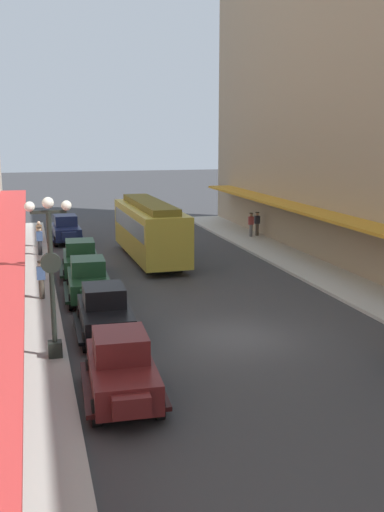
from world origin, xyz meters
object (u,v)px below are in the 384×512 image
pedestrian_3 (40,241)px  pedestrian_4 (41,279)px  pedestrian_2 (251,224)px  streetcar (150,228)px  parked_car_4 (66,229)px  parked_car_2 (122,366)px  parked_car_3 (88,279)px  pedestrian_1 (7,235)px  pedestrian_5 (257,223)px  parked_car_0 (81,258)px  pedestrian_0 (39,234)px  parked_car_5 (105,311)px  lamp_post_with_clock (51,271)px

pedestrian_3 → pedestrian_4: same height
pedestrian_2 → pedestrian_3: 14.67m
streetcar → pedestrian_3: streetcar is taller
pedestrian_3 → pedestrian_2: bearing=10.5°
parked_car_4 → pedestrian_3: (-1.83, -4.63, 0.07)m
parked_car_2 → parked_car_3: 10.25m
pedestrian_1 → pedestrian_5: bearing=1.0°
parked_car_2 → pedestrian_5: bearing=60.4°
parked_car_0 → parked_car_2: 14.88m
parked_car_2 → pedestrian_1: bearing=99.2°
pedestrian_1 → pedestrian_3: bearing=-53.6°
pedestrian_3 → parked_car_0: bearing=-70.6°
parked_car_2 → pedestrian_0: bearing=94.3°
pedestrian_1 → pedestrian_0: bearing=2.0°
parked_car_3 → pedestrian_5: size_ratio=2.58×
parked_car_2 → pedestrian_3: parked_car_2 is taller
parked_car_5 → lamp_post_with_clock: 3.36m
pedestrian_0 → parked_car_4: bearing=46.6°
parked_car_2 → lamp_post_with_clock: bearing=116.4°
pedestrian_4 → parked_car_3: bearing=-8.0°
streetcar → pedestrian_4: streetcar is taller
parked_car_2 → parked_car_5: size_ratio=1.01×
pedestrian_0 → streetcar: bearing=-40.8°
pedestrian_2 → pedestrian_5: same height
parked_car_4 → pedestrian_5: parked_car_4 is taller
pedestrian_0 → pedestrian_3: pedestrian_3 is taller
pedestrian_0 → pedestrian_4: size_ratio=0.98×
parked_car_3 → pedestrian_4: 2.03m
parked_car_2 → parked_car_5: 5.25m
parked_car_4 → pedestrian_3: parked_car_4 is taller
pedestrian_1 → pedestrian_2: pedestrian_2 is taller
streetcar → lamp_post_with_clock: (-6.05, -14.46, 1.08)m
parked_car_0 → streetcar: bearing=34.6°
pedestrian_3 → lamp_post_with_clock: bearing=-89.6°
pedestrian_1 → pedestrian_3: pedestrian_3 is taller
parked_car_0 → parked_car_4: size_ratio=1.01×
parked_car_3 → parked_car_5: (0.09, -5.00, 0.00)m
parked_car_0 → parked_car_4: 10.09m
parked_car_3 → lamp_post_with_clock: size_ratio=0.83×
lamp_post_with_clock → pedestrian_4: 7.46m
parked_car_3 → pedestrian_2: bearing=45.5°
parked_car_3 → parked_car_5: same height
parked_car_3 → parked_car_4: 14.72m
pedestrian_2 → parked_car_3: bearing=-134.5°
streetcar → pedestrian_4: 9.64m
parked_car_0 → lamp_post_with_clock: lamp_post_with_clock is taller
parked_car_2 → lamp_post_with_clock: 4.24m
parked_car_4 → parked_car_5: 19.72m
lamp_post_with_clock → pedestrian_1: size_ratio=3.15×
pedestrian_4 → pedestrian_5: 19.79m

